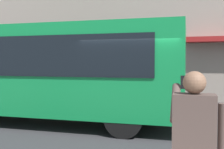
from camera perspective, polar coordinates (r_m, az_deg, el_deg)
name	(u,v)px	position (r m, az deg, el deg)	size (l,w,h in m)	color
ground_plane	(135,130)	(8.03, 4.81, -11.38)	(60.00, 60.00, 0.00)	#2B2B2D
red_bus	(40,70)	(9.11, -14.79, 0.90)	(9.05, 2.54, 3.08)	#0F7238
pedestrian_photographer	(194,144)	(2.85, 16.64, -13.70)	(0.53, 0.52, 1.70)	#2D2D33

